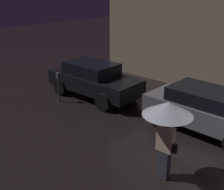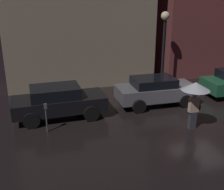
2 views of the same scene
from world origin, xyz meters
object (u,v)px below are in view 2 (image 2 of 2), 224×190
at_px(parked_car_black, 58,101).
at_px(street_lamp_near, 164,31).
at_px(parking_meter, 46,115).
at_px(parked_car_grey, 155,90).
at_px(pedestrian_with_umbrella, 195,91).

distance_m(parked_car_black, street_lamp_near, 7.51).
xyz_separation_m(parked_car_black, parking_meter, (-0.65, -1.38, -0.02)).
distance_m(parked_car_black, parking_meter, 1.52).
xyz_separation_m(parked_car_black, parked_car_grey, (4.92, 0.23, -0.03)).
height_order(parked_car_black, parked_car_grey, parked_car_black).
distance_m(parked_car_grey, parking_meter, 5.80).
bearing_deg(parked_car_grey, parking_meter, -162.06).
xyz_separation_m(parking_meter, street_lamp_near, (7.16, 4.12, 2.59)).
distance_m(parked_car_black, pedestrian_with_umbrella, 6.00).
bearing_deg(parked_car_grey, street_lamp_near, 59.56).
bearing_deg(parking_meter, parked_car_black, 64.59).
xyz_separation_m(pedestrian_with_umbrella, street_lamp_near, (1.28, 5.54, 1.68)).
relative_size(parked_car_black, parked_car_grey, 1.03).
height_order(parked_car_black, pedestrian_with_umbrella, pedestrian_with_umbrella).
relative_size(parked_car_black, parking_meter, 3.36).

